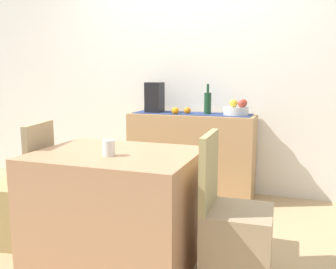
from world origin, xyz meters
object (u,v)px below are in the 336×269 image
at_px(fruit_bowl, 236,111).
at_px(coffee_maker, 155,98).
at_px(coffee_cup, 108,148).
at_px(chair_by_corner, 235,238).
at_px(chair_near_window, 22,207).
at_px(dining_table, 117,207).
at_px(wine_bottle, 208,103).
at_px(sideboard_console, 191,155).

distance_m(fruit_bowl, coffee_maker, 0.86).
relative_size(coffee_maker, coffee_cup, 3.16).
xyz_separation_m(fruit_bowl, chair_by_corner, (0.24, -1.49, -0.63)).
relative_size(chair_near_window, chair_by_corner, 1.00).
height_order(dining_table, coffee_cup, coffee_cup).
bearing_deg(coffee_cup, wine_bottle, 80.94).
xyz_separation_m(wine_bottle, coffee_cup, (-0.25, -1.59, -0.17)).
height_order(wine_bottle, chair_by_corner, wine_bottle).
height_order(sideboard_console, coffee_maker, coffee_maker).
bearing_deg(fruit_bowl, chair_by_corner, -80.67).
distance_m(wine_bottle, coffee_cup, 1.62).
bearing_deg(chair_by_corner, wine_bottle, 109.49).
bearing_deg(dining_table, chair_by_corner, -0.04).
height_order(sideboard_console, fruit_bowl, fruit_bowl).
xyz_separation_m(wine_bottle, chair_near_window, (-1.05, -1.48, -0.70)).
height_order(coffee_cup, chair_by_corner, chair_by_corner).
distance_m(dining_table, chair_near_window, 0.79).
bearing_deg(dining_table, sideboard_console, 86.23).
bearing_deg(coffee_cup, sideboard_console, 86.73).
bearing_deg(chair_by_corner, coffee_maker, 126.30).
bearing_deg(coffee_maker, sideboard_console, 0.00).
relative_size(wine_bottle, coffee_cup, 3.03).
relative_size(coffee_maker, chair_near_window, 0.35).
relative_size(coffee_cup, chair_near_window, 0.11).
relative_size(fruit_bowl, chair_by_corner, 0.27).
height_order(wine_bottle, chair_near_window, wine_bottle).
height_order(fruit_bowl, coffee_maker, coffee_maker).
bearing_deg(coffee_cup, fruit_bowl, 71.40).
bearing_deg(sideboard_console, chair_by_corner, -65.14).
relative_size(wine_bottle, chair_by_corner, 0.34).
xyz_separation_m(coffee_maker, chair_by_corner, (1.09, -1.49, -0.74)).
bearing_deg(sideboard_console, wine_bottle, -0.00).
distance_m(wine_bottle, coffee_maker, 0.57).
bearing_deg(chair_near_window, sideboard_console, 59.17).
height_order(dining_table, chair_by_corner, chair_by_corner).
distance_m(fruit_bowl, wine_bottle, 0.29).
xyz_separation_m(fruit_bowl, coffee_maker, (-0.85, 0.00, 0.11)).
bearing_deg(chair_by_corner, coffee_cup, -172.34).
height_order(dining_table, chair_near_window, chair_near_window).
bearing_deg(coffee_maker, dining_table, -78.39).
relative_size(sideboard_console, coffee_maker, 4.05).
distance_m(fruit_bowl, chair_by_corner, 1.63).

